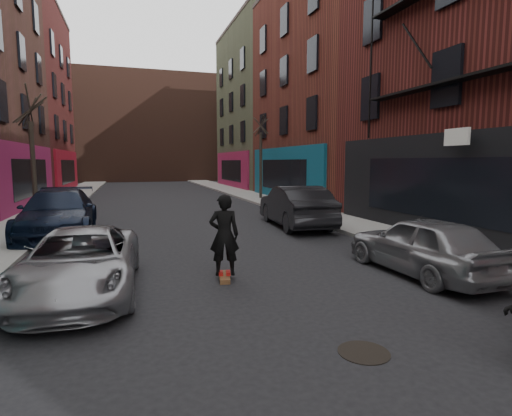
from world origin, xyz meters
TOP-DOWN VIEW (x-y plane):
  - sidewalk_left at (-6.25, 30.00)m, footprint 2.50×84.00m
  - sidewalk_right at (6.25, 30.00)m, footprint 2.50×84.00m
  - buildings_right at (13.50, 16.00)m, footprint 12.00×56.00m
  - building_far at (0.00, 56.00)m, footprint 40.00×10.00m
  - tree_left_far at (-6.20, 18.00)m, footprint 2.00×2.00m
  - tree_right_far at (6.20, 24.00)m, footprint 2.00×2.00m
  - parked_left_far at (-3.20, 6.71)m, footprint 2.30×4.65m
  - parked_left_end at (-4.60, 13.49)m, footprint 2.38×5.61m
  - parked_right_far at (4.11, 5.81)m, footprint 1.71×4.06m
  - parked_right_end at (4.00, 12.94)m, footprint 2.11×5.08m
  - skateboard at (-0.30, 6.81)m, footprint 0.37×0.83m
  - skateboarder at (-0.30, 6.81)m, footprint 0.72×0.55m
  - manhole at (0.73, 2.92)m, footprint 0.78×0.78m

SIDE VIEW (x-z plane):
  - manhole at x=0.73m, z-range 0.00..0.01m
  - skateboard at x=-0.30m, z-range 0.00..0.10m
  - sidewalk_left at x=-6.25m, z-range 0.00..0.13m
  - sidewalk_right at x=6.25m, z-range 0.00..0.13m
  - parked_left_far at x=-3.20m, z-range 0.00..1.27m
  - parked_right_far at x=4.11m, z-range 0.00..1.37m
  - parked_left_end at x=-4.60m, z-range 0.00..1.61m
  - parked_right_end at x=4.00m, z-range 0.00..1.64m
  - skateboarder at x=-0.30m, z-range 0.10..1.88m
  - tree_left_far at x=-6.20m, z-range 0.13..6.63m
  - tree_right_far at x=6.20m, z-range 0.13..6.93m
  - building_far at x=0.00m, z-range 0.00..14.00m
  - buildings_right at x=13.50m, z-range 0.00..16.00m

